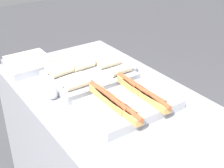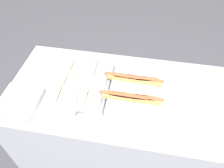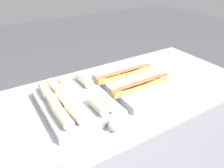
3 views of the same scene
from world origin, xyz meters
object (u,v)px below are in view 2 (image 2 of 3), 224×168
at_px(tray_hotdogs, 133,90).
at_px(tray_side_front, 19,102).
at_px(tray_wraps, 79,83).
at_px(serving_spoon_far, 96,61).
at_px(serving_spoon_near, 78,117).

distance_m(tray_hotdogs, tray_side_front, 0.79).
bearing_deg(tray_wraps, serving_spoon_far, 76.38).
xyz_separation_m(tray_hotdogs, serving_spoon_near, (-0.32, -0.28, -0.01)).
xyz_separation_m(tray_side_front, serving_spoon_near, (0.43, -0.04, -0.01)).
bearing_deg(serving_spoon_near, tray_hotdogs, 40.53).
distance_m(tray_hotdogs, tray_wraps, 0.40).
bearing_deg(serving_spoon_near, tray_side_front, 174.59).
relative_size(serving_spoon_near, serving_spoon_far, 1.08).
bearing_deg(tray_hotdogs, serving_spoon_near, -139.47).
distance_m(tray_side_front, serving_spoon_far, 0.66).
relative_size(tray_wraps, serving_spoon_far, 2.17).
distance_m(tray_side_front, serving_spoon_near, 0.43).
bearing_deg(tray_hotdogs, serving_spoon_far, 140.08).
relative_size(tray_hotdogs, serving_spoon_near, 2.00).
relative_size(tray_hotdogs, tray_wraps, 1.00).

